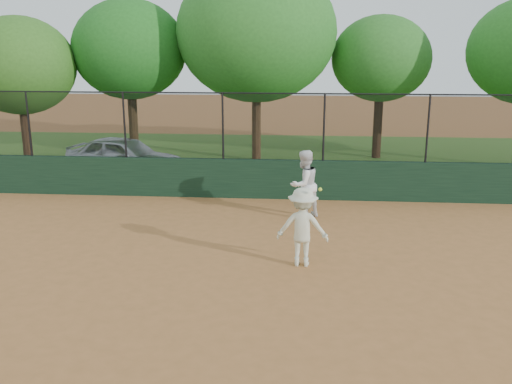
# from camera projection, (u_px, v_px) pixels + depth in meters

# --- Properties ---
(ground) EXTENTS (80.00, 80.00, 0.00)m
(ground) POSITION_uv_depth(u_px,v_px,m) (209.00, 275.00, 11.73)
(ground) COLOR #AF6D38
(ground) RESTS_ON ground
(back_wall) EXTENTS (26.00, 0.20, 1.20)m
(back_wall) POSITION_uv_depth(u_px,v_px,m) (240.00, 179.00, 17.36)
(back_wall) COLOR #17321F
(back_wall) RESTS_ON ground
(grass_strip) EXTENTS (36.00, 12.00, 0.01)m
(grass_strip) POSITION_uv_depth(u_px,v_px,m) (256.00, 158.00, 23.29)
(grass_strip) COLOR #325B1C
(grass_strip) RESTS_ON ground
(parked_car) EXTENTS (4.48, 2.75, 1.43)m
(parked_car) POSITION_uv_depth(u_px,v_px,m) (124.00, 156.00, 20.10)
(parked_car) COLOR silver
(parked_car) RESTS_ON ground
(player_second) EXTENTS (1.14, 1.14, 1.86)m
(player_second) POSITION_uv_depth(u_px,v_px,m) (304.00, 184.00, 15.29)
(player_second) COLOR white
(player_second) RESTS_ON ground
(player_main) EXTENTS (1.15, 0.72, 1.80)m
(player_main) POSITION_uv_depth(u_px,v_px,m) (302.00, 227.00, 12.04)
(player_main) COLOR beige
(player_main) RESTS_ON ground
(fence_assembly) EXTENTS (26.00, 0.06, 2.00)m
(fence_assembly) POSITION_uv_depth(u_px,v_px,m) (239.00, 125.00, 16.94)
(fence_assembly) COLOR black
(fence_assembly) RESTS_ON back_wall
(tree_0) EXTENTS (4.24, 3.86, 5.59)m
(tree_0) POSITION_uv_depth(u_px,v_px,m) (19.00, 66.00, 21.43)
(tree_0) COLOR #482C1A
(tree_0) RESTS_ON ground
(tree_1) EXTENTS (4.50, 4.09, 6.28)m
(tree_1) POSITION_uv_depth(u_px,v_px,m) (129.00, 50.00, 22.31)
(tree_1) COLOR #3F2B15
(tree_1) RESTS_ON ground
(tree_2) EXTENTS (6.14, 5.58, 7.62)m
(tree_2) POSITION_uv_depth(u_px,v_px,m) (256.00, 32.00, 21.73)
(tree_2) COLOR #4C301B
(tree_2) RESTS_ON ground
(tree_3) EXTENTS (3.92, 3.56, 5.68)m
(tree_3) POSITION_uv_depth(u_px,v_px,m) (381.00, 59.00, 22.50)
(tree_3) COLOR #372112
(tree_3) RESTS_ON ground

